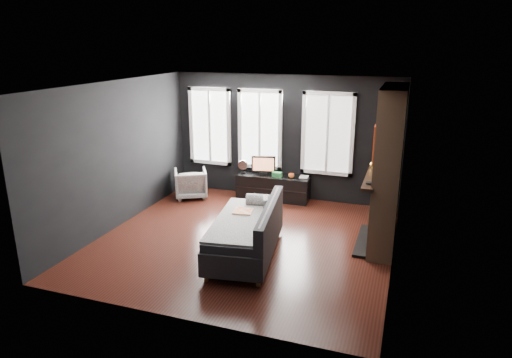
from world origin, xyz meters
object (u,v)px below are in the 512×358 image
(monitor, at_px, (263,164))
(mantel_vase, at_px, (375,163))
(sofa, at_px, (245,229))
(mug, at_px, (291,175))
(book, at_px, (300,172))
(armchair, at_px, (191,182))
(media_console, at_px, (273,187))

(monitor, bearing_deg, mantel_vase, -38.48)
(sofa, relative_size, mug, 17.18)
(sofa, height_order, book, sofa)
(armchair, bearing_deg, mantel_vase, 140.39)
(sofa, height_order, mantel_vase, mantel_vase)
(media_console, bearing_deg, sofa, -83.97)
(book, bearing_deg, mug, -143.73)
(armchair, bearing_deg, sofa, 103.62)
(armchair, distance_m, mug, 2.25)
(armchair, height_order, book, book)
(monitor, xyz_separation_m, book, (0.80, 0.08, -0.11))
(armchair, bearing_deg, book, 163.38)
(armchair, relative_size, mantel_vase, 3.94)
(media_console, distance_m, monitor, 0.56)
(armchair, xyz_separation_m, book, (2.36, 0.53, 0.32))
(sofa, xyz_separation_m, armchair, (-2.16, 2.32, -0.10))
(media_console, relative_size, monitor, 2.99)
(armchair, xyz_separation_m, media_console, (1.79, 0.46, -0.08))
(armchair, xyz_separation_m, mug, (2.20, 0.41, 0.26))
(book, bearing_deg, armchair, -167.35)
(monitor, xyz_separation_m, mantel_vase, (2.44, -1.18, 0.53))
(monitor, relative_size, mug, 4.36)
(armchair, xyz_separation_m, monitor, (1.56, 0.45, 0.43))
(armchair, height_order, mug, armchair)
(media_console, distance_m, mantel_vase, 2.72)
(sofa, bearing_deg, mug, 80.86)
(book, xyz_separation_m, mantel_vase, (1.64, -1.26, 0.65))
(mug, height_order, mantel_vase, mantel_vase)
(sofa, height_order, monitor, monitor)
(armchair, relative_size, monitor, 1.32)
(media_console, relative_size, mug, 13.02)
(sofa, distance_m, armchair, 3.17)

